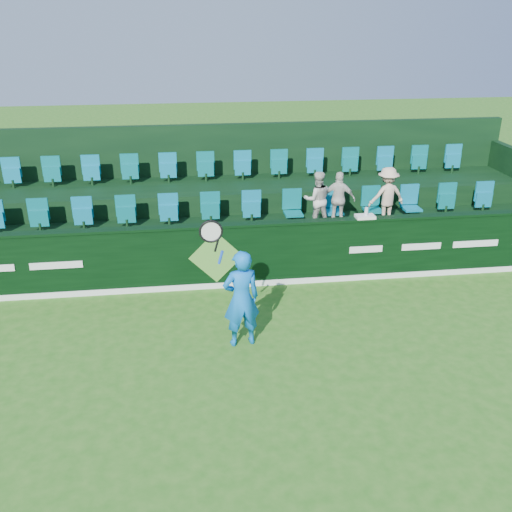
{
  "coord_description": "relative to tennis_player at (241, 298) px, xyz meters",
  "views": [
    {
      "loc": [
        -0.57,
        -6.59,
        5.22
      ],
      "look_at": [
        0.66,
        2.8,
        1.15
      ],
      "focal_mm": 40.0,
      "sensor_mm": 36.0,
      "label": 1
    }
  ],
  "objects": [
    {
      "name": "sponsor_hoarding",
      "position": [
        -0.27,
        2.26,
        -0.2
      ],
      "size": [
        16.0,
        0.25,
        1.35
      ],
      "color": "black",
      "rests_on": "ground"
    },
    {
      "name": "stand_tier_front",
      "position": [
        -0.27,
        3.36,
        -0.47
      ],
      "size": [
        16.0,
        2.0,
        0.8
      ],
      "primitive_type": "cube",
      "color": "black",
      "rests_on": "ground"
    },
    {
      "name": "spectator_right",
      "position": [
        3.64,
        3.38,
        0.57
      ],
      "size": [
        0.89,
        0.58,
        1.29
      ],
      "primitive_type": "imported",
      "rotation": [
        0.0,
        0.0,
        3.27
      ],
      "color": "beige",
      "rests_on": "stand_tier_front"
    },
    {
      "name": "tennis_player",
      "position": [
        0.0,
        0.0,
        0.0
      ],
      "size": [
        1.04,
        0.51,
        2.33
      ],
      "color": "blue",
      "rests_on": "ground"
    },
    {
      "name": "stand_rear",
      "position": [
        -0.27,
        5.71,
        0.34
      ],
      "size": [
        16.0,
        4.1,
        2.6
      ],
      "color": "black",
      "rests_on": "ground"
    },
    {
      "name": "seat_row_back",
      "position": [
        -0.27,
        5.56,
        0.73
      ],
      "size": [
        13.5,
        0.5,
        0.6
      ],
      "primitive_type": "cube",
      "color": "#0B7491",
      "rests_on": "stand_tier_back"
    },
    {
      "name": "towel",
      "position": [
        2.79,
        2.26,
        0.51
      ],
      "size": [
        0.39,
        0.25,
        0.06
      ],
      "primitive_type": "cube",
      "color": "white",
      "rests_on": "sponsor_hoarding"
    },
    {
      "name": "spectator_middle",
      "position": [
        2.55,
        3.38,
        0.54
      ],
      "size": [
        0.78,
        0.54,
        1.22
      ],
      "primitive_type": "imported",
      "rotation": [
        0.0,
        0.0,
        2.77
      ],
      "color": "beige",
      "rests_on": "stand_tier_front"
    },
    {
      "name": "spectator_left",
      "position": [
        2.05,
        3.38,
        0.55
      ],
      "size": [
        0.61,
        0.48,
        1.25
      ],
      "primitive_type": "imported",
      "rotation": [
        0.0,
        0.0,
        3.15
      ],
      "color": "beige",
      "rests_on": "stand_tier_front"
    },
    {
      "name": "drinks_bottle",
      "position": [
        2.81,
        2.26,
        0.59
      ],
      "size": [
        0.07,
        0.07,
        0.23
      ],
      "primitive_type": "cylinder",
      "color": "silver",
      "rests_on": "sponsor_hoarding"
    },
    {
      "name": "ground",
      "position": [
        -0.27,
        -1.74,
        -0.87
      ],
      "size": [
        60.0,
        60.0,
        0.0
      ],
      "primitive_type": "plane",
      "color": "#256518",
      "rests_on": "ground"
    },
    {
      "name": "seat_row_front",
      "position": [
        -0.27,
        3.76,
        0.23
      ],
      "size": [
        13.5,
        0.5,
        0.6
      ],
      "primitive_type": "cube",
      "color": "#0B7491",
      "rests_on": "stand_tier_front"
    },
    {
      "name": "stand_tier_back",
      "position": [
        -0.27,
        5.26,
        -0.22
      ],
      "size": [
        16.0,
        1.8,
        1.3
      ],
      "primitive_type": "cube",
      "color": "black",
      "rests_on": "ground"
    }
  ]
}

